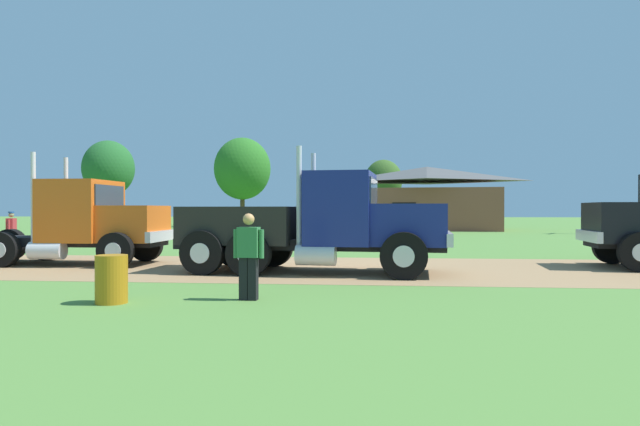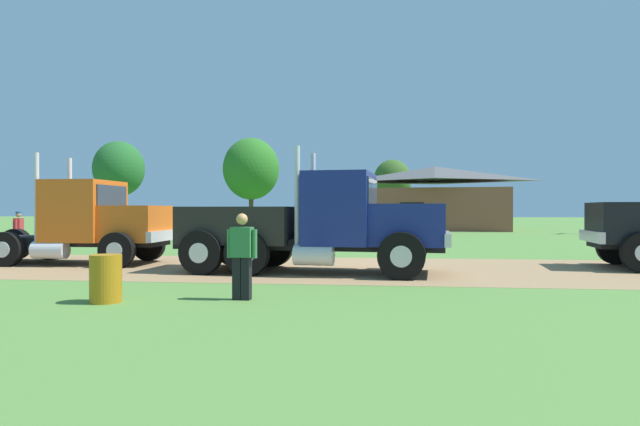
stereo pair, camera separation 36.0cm
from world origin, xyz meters
The scene contains 11 objects.
ground_plane centered at (0.00, 0.00, 0.00)m, with size 200.00×200.00×0.00m, color #57863A.
dirt_track centered at (0.00, 0.00, 0.00)m, with size 120.00×6.94×0.01m, color #9F7B52.
truck_foreground_white centered at (-0.81, -1.00, 1.28)m, with size 7.48×3.22×3.32m.
truck_near_left centered at (-8.14, 0.43, 1.25)m, with size 6.73×2.66×3.39m.
visitor_by_barrel centered at (-1.58, -5.64, 0.87)m, with size 0.59×0.29×1.63m.
visitor_far_side centered at (-13.85, 5.19, 0.88)m, with size 0.39×0.67×1.60m.
steel_barrel centered at (-3.98, -6.23, 0.44)m, with size 0.57×0.57×0.88m, color #B27214.
shed_building centered at (5.19, 30.30, 2.51)m, with size 12.60×8.81×5.20m.
tree_left centered at (-26.01, 37.76, 5.81)m, with size 5.14×5.14×8.65m.
tree_mid centered at (-11.79, 36.28, 5.57)m, with size 5.43×5.43×8.57m.
tree_right centered at (1.86, 42.78, 4.69)m, with size 3.99×3.99×6.92m.
Camera 2 is at (1.10, -15.74, 1.71)m, focal length 30.88 mm.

